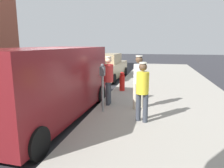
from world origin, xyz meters
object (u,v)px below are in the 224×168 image
at_px(pedestrian_in_white, 139,78).
at_px(fire_hydrant, 122,82).
at_px(pedestrian_in_red, 108,77).
at_px(parked_sedan_ahead, 107,67).
at_px(pedestrian_in_yellow, 142,88).
at_px(parked_van, 48,82).
at_px(parking_meter_near, 103,79).

relative_size(pedestrian_in_white, fire_hydrant, 2.03).
xyz_separation_m(pedestrian_in_red, parked_sedan_ahead, (-1.56, 6.08, -0.37)).
bearing_deg(pedestrian_in_red, parked_sedan_ahead, 104.37).
bearing_deg(pedestrian_in_yellow, pedestrian_in_white, 100.11).
xyz_separation_m(pedestrian_in_yellow, fire_hydrant, (-1.17, 3.67, -0.52)).
bearing_deg(fire_hydrant, pedestrian_in_white, -69.01).
distance_m(pedestrian_in_yellow, parked_van, 2.77).
xyz_separation_m(parking_meter_near, pedestrian_in_yellow, (1.27, -0.59, -0.10)).
xyz_separation_m(pedestrian_in_yellow, parked_sedan_ahead, (-2.83, 7.47, -0.34)).
relative_size(pedestrian_in_red, parked_sedan_ahead, 0.38).
relative_size(parked_van, parked_sedan_ahead, 1.18).
bearing_deg(parked_sedan_ahead, pedestrian_in_red, -75.63).
bearing_deg(parked_van, parked_sedan_ahead, 90.47).
distance_m(parking_meter_near, fire_hydrant, 3.14).
bearing_deg(parking_meter_near, parked_van, -157.54).
relative_size(parking_meter_near, parked_sedan_ahead, 0.34).
relative_size(pedestrian_in_yellow, fire_hydrant, 1.91).
relative_size(pedestrian_in_yellow, pedestrian_in_white, 0.94).
bearing_deg(parked_van, pedestrian_in_yellow, 0.58).
height_order(parking_meter_near, parked_sedan_ahead, parking_meter_near).
bearing_deg(parking_meter_near, pedestrian_in_yellow, -24.98).
bearing_deg(pedestrian_in_yellow, parking_meter_near, 155.02).
height_order(pedestrian_in_red, parked_sedan_ahead, pedestrian_in_red).
height_order(parking_meter_near, pedestrian_in_white, pedestrian_in_white).
bearing_deg(fire_hydrant, parking_meter_near, -91.86).
bearing_deg(parked_sedan_ahead, fire_hydrant, -66.39).
distance_m(parked_van, fire_hydrant, 4.07).
bearing_deg(pedestrian_in_white, parked_van, -155.07).
height_order(pedestrian_in_red, pedestrian_in_white, pedestrian_in_white).
distance_m(pedestrian_in_red, parked_sedan_ahead, 6.29).
distance_m(parked_sedan_ahead, fire_hydrant, 4.15).
xyz_separation_m(parking_meter_near, pedestrian_in_white, (1.06, 0.57, -0.02)).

